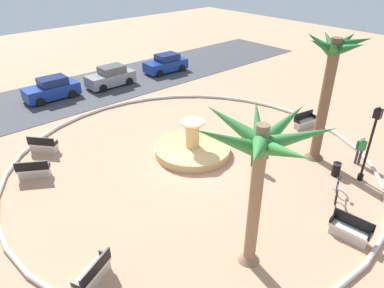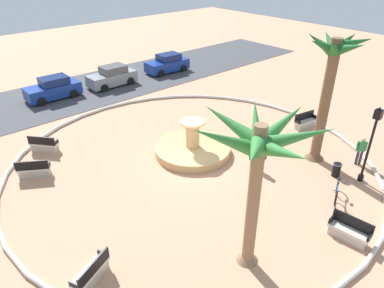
# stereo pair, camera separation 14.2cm
# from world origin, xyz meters

# --- Properties ---
(ground_plane) EXTENTS (80.00, 80.00, 0.00)m
(ground_plane) POSITION_xyz_m (0.00, 0.00, 0.00)
(ground_plane) COLOR tan
(plaza_curb) EXTENTS (19.30, 19.30, 0.20)m
(plaza_curb) POSITION_xyz_m (0.00, 0.00, 0.10)
(plaza_curb) COLOR silver
(plaza_curb) RESTS_ON ground
(street_asphalt) EXTENTS (48.00, 8.00, 0.03)m
(street_asphalt) POSITION_xyz_m (0.00, 14.05, 0.01)
(street_asphalt) COLOR #424247
(street_asphalt) RESTS_ON ground
(fountain) EXTENTS (4.24, 4.24, 2.02)m
(fountain) POSITION_xyz_m (0.72, 0.75, 0.30)
(fountain) COLOR tan
(fountain) RESTS_ON ground
(palm_tree_near_fountain) EXTENTS (4.29, 4.45, 5.90)m
(palm_tree_near_fountain) POSITION_xyz_m (-2.90, -6.50, 4.56)
(palm_tree_near_fountain) COLOR #8E6B4C
(palm_tree_near_fountain) RESTS_ON ground
(palm_tree_by_curb) EXTENTS (3.26, 3.24, 6.81)m
(palm_tree_by_curb) POSITION_xyz_m (5.47, -4.08, 4.76)
(palm_tree_by_curb) COLOR brown
(palm_tree_by_curb) RESTS_ON ground
(bench_east) EXTENTS (1.66, 1.12, 1.00)m
(bench_east) POSITION_xyz_m (-7.72, -3.55, 0.35)
(bench_east) COLOR beige
(bench_east) RESTS_ON ground
(bench_west) EXTENTS (1.67, 0.79, 1.00)m
(bench_west) POSITION_xyz_m (8.34, -1.58, 0.35)
(bench_west) COLOR beige
(bench_west) RESTS_ON ground
(bench_north) EXTENTS (1.62, 1.28, 1.00)m
(bench_north) POSITION_xyz_m (-6.84, 4.31, 0.35)
(bench_north) COLOR beige
(bench_north) RESTS_ON ground
(bench_southeast) EXTENTS (1.41, 1.55, 1.00)m
(bench_southeast) POSITION_xyz_m (-5.47, 6.51, 0.35)
(bench_southeast) COLOR beige
(bench_southeast) RESTS_ON ground
(bench_southwest) EXTENTS (0.67, 1.64, 1.00)m
(bench_southwest) POSITION_xyz_m (0.95, -8.40, 0.35)
(bench_southwest) COLOR beige
(bench_southwest) RESTS_ON ground
(lamppost) EXTENTS (0.32, 0.32, 3.99)m
(lamppost) POSITION_xyz_m (5.30, -6.78, 2.34)
(lamppost) COLOR black
(lamppost) RESTS_ON ground
(trash_bin) EXTENTS (0.46, 0.46, 0.73)m
(trash_bin) POSITION_xyz_m (4.71, -5.76, 0.39)
(trash_bin) COLOR black
(trash_bin) RESTS_ON ground
(bicycle_red_frame) EXTENTS (1.58, 0.79, 0.94)m
(bicycle_red_frame) POSITION_xyz_m (3.00, -6.73, 0.38)
(bicycle_red_frame) COLOR black
(bicycle_red_frame) RESTS_ON ground
(person_cyclist_helmet) EXTENTS (0.38, 0.42, 1.62)m
(person_cyclist_helmet) POSITION_xyz_m (6.65, -5.95, 0.90)
(person_cyclist_helmet) COLOR #33333D
(person_cyclist_helmet) RESTS_ON ground
(person_cyclist_photo) EXTENTS (0.33, 0.49, 1.67)m
(person_cyclist_photo) POSITION_xyz_m (2.24, -2.44, 0.94)
(person_cyclist_photo) COLOR #33333D
(person_cyclist_photo) RESTS_ON ground
(parked_car_leftmost) EXTENTS (4.01, 1.94, 1.67)m
(parked_car_leftmost) POSITION_xyz_m (-1.80, 14.01, 0.78)
(parked_car_leftmost) COLOR navy
(parked_car_leftmost) RESTS_ON ground
(parked_car_second) EXTENTS (4.03, 1.97, 1.67)m
(parked_car_second) POSITION_xyz_m (3.05, 13.57, 0.78)
(parked_car_second) COLOR gray
(parked_car_second) RESTS_ON ground
(parked_car_third) EXTENTS (4.07, 2.06, 1.67)m
(parked_car_third) POSITION_xyz_m (8.79, 13.50, 0.78)
(parked_car_third) COLOR navy
(parked_car_third) RESTS_ON ground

